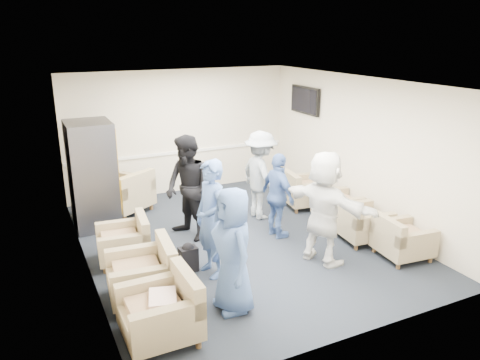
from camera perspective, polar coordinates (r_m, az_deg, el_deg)
name	(u,v)px	position (r m, az deg, el deg)	size (l,w,h in m)	color
floor	(239,240)	(8.17, -0.12, -7.37)	(6.00, 6.00, 0.00)	black
ceiling	(239,82)	(7.44, -0.13, 11.83)	(6.00, 6.00, 0.00)	silver
back_wall	(180,132)	(10.41, -7.31, 5.84)	(5.00, 0.02, 2.70)	beige
front_wall	(357,233)	(5.31, 14.08, -6.28)	(5.00, 0.02, 2.70)	beige
left_wall	(81,186)	(7.04, -18.82, -0.73)	(0.02, 6.00, 2.70)	beige
right_wall	(360,150)	(9.03, 14.38, 3.60)	(0.02, 6.00, 2.70)	beige
chair_rail	(181,152)	(10.49, -7.18, 3.41)	(4.98, 0.04, 0.06)	white
tv	(305,100)	(10.28, 7.94, 9.61)	(0.10, 1.00, 0.58)	black
armchair_left_near	(164,313)	(5.71, -9.21, -15.67)	(0.85, 0.85, 0.68)	#8F7D5C
armchair_left_mid	(146,276)	(6.50, -11.43, -11.37)	(0.93, 0.93, 0.68)	#8F7D5C
armchair_left_far	(126,243)	(7.59, -13.67, -7.42)	(0.84, 0.84, 0.61)	#8F7D5C
armchair_right_near	(400,240)	(7.88, 18.97, -6.97)	(0.82, 0.82, 0.60)	#8F7D5C
armchair_right_midnear	(360,223)	(8.32, 14.40, -5.11)	(0.86, 0.86, 0.63)	#8F7D5C
armchair_right_midfar	(335,207)	(9.02, 11.52, -3.19)	(0.85, 0.85, 0.60)	#8F7D5C
armchair_right_far	(302,192)	(9.68, 7.59, -1.40)	(0.90, 0.90, 0.64)	#8F7D5C
armchair_corner	(126,195)	(9.55, -13.72, -1.77)	(1.25, 1.25, 0.73)	#8F7D5C
vending_machine	(93,175)	(8.87, -17.51, 0.60)	(0.79, 0.93, 1.95)	#505058
backpack	(188,256)	(7.14, -6.33, -9.25)	(0.28, 0.20, 0.46)	black
pillow	(163,300)	(5.62, -9.40, -14.25)	(0.41, 0.31, 0.12)	white
person_front_left	(233,250)	(5.95, -0.87, -8.56)	(0.81, 0.53, 1.65)	#415F9D
person_mid_left	(211,219)	(6.77, -3.54, -4.75)	(0.64, 0.42, 1.76)	#415F9D
person_back_left	(188,188)	(8.00, -6.34, -1.02)	(0.88, 0.69, 1.82)	black
person_back_right	(261,175)	(8.87, 2.54, 0.56)	(1.10, 0.63, 1.70)	beige
person_mid_right	(278,196)	(8.08, 4.66, -1.95)	(0.88, 0.37, 1.50)	#415F9D
person_front_right	(324,208)	(7.24, 10.23, -3.35)	(1.66, 0.53, 1.79)	white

